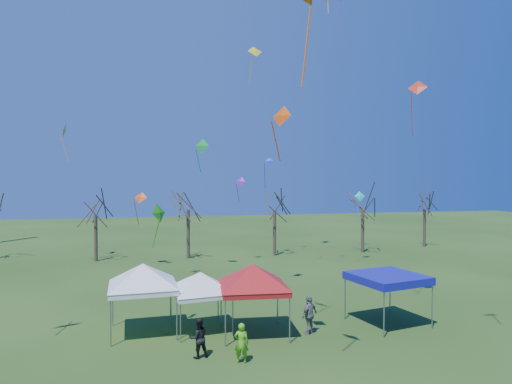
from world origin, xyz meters
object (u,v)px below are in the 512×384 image
tree_1 (95,198)px  tree_4 (363,193)px  tent_white_mid (200,276)px  person_green (241,343)px  tent_white_west (143,268)px  tree_2 (188,192)px  tent_blue (388,278)px  person_dark (199,338)px  tree_5 (425,195)px  person_grey (309,315)px  tent_red (253,269)px  tree_3 (275,194)px

tree_1 → tree_4: (26.12, -0.65, 0.27)m
tree_1 → tent_white_mid: bearing=-69.9°
tree_1 → person_green: bearing=-70.5°
tent_white_west → person_green: tent_white_west is taller
tree_2 → person_green: tree_2 is taller
tree_4 → tent_blue: (-8.71, -21.34, -3.63)m
tent_blue → person_green: (-8.44, -3.31, -1.59)m
tent_blue → tree_2: bearing=112.5°
tent_blue → person_dark: 10.53m
person_dark → tent_white_west: bearing=-66.2°
tree_5 → person_grey: 32.60m
tent_white_mid → tent_red: 2.75m
person_dark → tent_white_mid: bearing=-106.1°
tree_4 → tent_blue: size_ratio=1.96×
tree_1 → tree_4: 26.13m
tree_5 → tent_blue: tree_5 is taller
tree_3 → tent_red: tree_3 is taller
person_grey → tree_2: bearing=-113.5°
tree_2 → tent_white_west: 20.92m
tree_2 → tree_5: size_ratio=1.10×
tree_5 → tent_white_west: tree_5 is taller
tent_white_west → person_dark: (2.43, -3.71, -2.38)m
tree_4 → tent_red: bearing=-126.8°
person_dark → tree_4: bearing=-137.9°
tree_1 → tree_3: tree_3 is taller
tree_2 → person_dark: (-1.13, -24.10, -5.43)m
tree_4 → person_dark: tree_4 is taller
tree_2 → tree_5: 26.15m
tree_4 → tent_white_mid: size_ratio=2.04×
tent_blue → tent_red: bearing=180.0°
tree_3 → person_dark: (-9.53, -23.77, -5.22)m
person_green → person_dark: 1.94m
tree_2 → tree_3: 8.41m
tree_3 → person_grey: 22.86m
tree_3 → tent_white_mid: bearing=-114.2°
tent_red → person_dark: 4.46m
tree_1 → person_grey: size_ratio=3.99×
tree_2 → tree_3: bearing=-2.3°
tent_white_mid → person_green: tent_white_mid is taller
tree_2 → tree_3: (8.40, -0.33, -0.21)m
tree_2 → tent_white_mid: bearing=-92.0°
tree_1 → person_grey: (12.90, -22.54, -4.85)m
person_grey → person_dark: bearing=-16.9°
person_dark → tree_1: bearing=-82.8°
tree_3 → tent_blue: (0.61, -21.38, -3.65)m
tree_2 → tree_4: size_ratio=1.04×
tree_1 → tree_5: tree_1 is taller
tree_1 → tent_red: tree_1 is taller
tree_4 → person_grey: 26.08m
tent_blue → tree_1: bearing=128.4°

